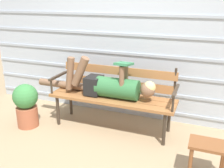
{
  "coord_description": "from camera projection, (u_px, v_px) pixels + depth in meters",
  "views": [
    {
      "loc": [
        1.13,
        -2.77,
        1.72
      ],
      "look_at": [
        0.0,
        0.16,
        0.64
      ],
      "focal_mm": 41.0,
      "sensor_mm": 36.0,
      "label": 1
    }
  ],
  "objects": [
    {
      "name": "ground_plane",
      "position": [
        108.0,
        133.0,
        3.39
      ],
      "size": [
        12.0,
        12.0,
        0.0
      ],
      "primitive_type": "plane",
      "color": "tan"
    },
    {
      "name": "house_siding",
      "position": [
        125.0,
        44.0,
        3.64
      ],
      "size": [
        4.59,
        0.08,
        2.15
      ],
      "color": "#B2BCC6",
      "rests_on": "ground"
    },
    {
      "name": "footstool",
      "position": [
        208.0,
        151.0,
        2.48
      ],
      "size": [
        0.37,
        0.25,
        0.38
      ],
      "color": "brown",
      "rests_on": "ground"
    },
    {
      "name": "park_bench",
      "position": [
        114.0,
        92.0,
        3.43
      ],
      "size": [
        1.68,
        0.47,
        0.87
      ],
      "color": "#9E6638",
      "rests_on": "ground"
    },
    {
      "name": "reclining_person",
      "position": [
        108.0,
        85.0,
        3.35
      ],
      "size": [
        1.74,
        0.27,
        0.53
      ],
      "color": "#33703D"
    },
    {
      "name": "potted_plant",
      "position": [
        26.0,
        104.0,
        3.48
      ],
      "size": [
        0.34,
        0.34,
        0.61
      ],
      "color": "#AD5B3D",
      "rests_on": "ground"
    }
  ]
}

